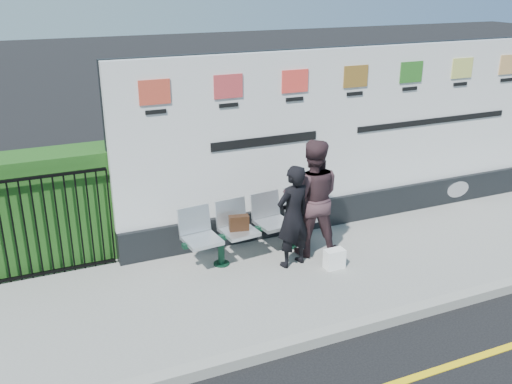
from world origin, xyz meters
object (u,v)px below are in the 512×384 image
Objects in this scene: bench at (257,241)px; woman_left at (293,216)px; woman_right at (312,198)px; billboard at (349,150)px.

woman_left reaches higher than bench.
woman_left is at bearing 51.19° from woman_right.
bench is at bearing -65.94° from woman_left.
billboard reaches higher than bench.
woman_right is at bearing -22.49° from bench.
bench is 0.81m from woman_left.
billboard is 5.11× the size of woman_left.
billboard is at bearing -158.17° from woman_left.
woman_right is (-1.18, -0.87, -0.38)m from billboard.
woman_right is (0.45, 0.24, 0.13)m from woman_left.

